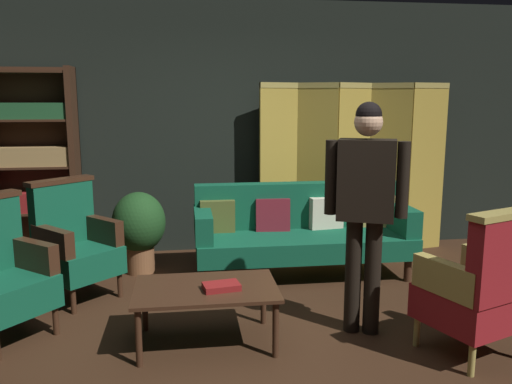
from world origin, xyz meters
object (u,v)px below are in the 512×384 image
object	(u,v)px
coffee_table	(206,293)
armchair_wing_left	(75,243)
potted_plant	(139,226)
book_red_leather	(221,286)
folding_screen	(353,165)
standing_figure	(366,197)
bookshelf	(34,164)
armchair_gilt_accent	(479,287)
velvet_couch	(302,228)

from	to	relation	value
coffee_table	armchair_wing_left	world-z (taller)	armchair_wing_left
potted_plant	book_red_leather	size ratio (longest dim) A/B	3.29
folding_screen	standing_figure	world-z (taller)	folding_screen
bookshelf	armchair_gilt_accent	xyz separation A→B (m)	(3.47, -2.60, -0.56)
folding_screen	potted_plant	distance (m)	2.45
folding_screen	bookshelf	world-z (taller)	bookshelf
velvet_couch	coffee_table	distance (m)	1.75
book_red_leather	standing_figure	bearing A→B (deg)	5.12
velvet_couch	potted_plant	world-z (taller)	velvet_couch
velvet_couch	standing_figure	world-z (taller)	standing_figure
potted_plant	book_red_leather	distance (m)	1.84
armchair_gilt_accent	standing_figure	bearing A→B (deg)	142.96
potted_plant	book_red_leather	xyz separation A→B (m)	(0.70, -1.70, -0.03)
coffee_table	armchair_gilt_accent	distance (m)	1.84
armchair_gilt_accent	book_red_leather	world-z (taller)	armchair_gilt_accent
bookshelf	potted_plant	xyz separation A→B (m)	(1.10, -0.52, -0.58)
bookshelf	coffee_table	size ratio (longest dim) A/B	2.05
folding_screen	book_red_leather	xyz separation A→B (m)	(-1.65, -2.18, -0.54)
bookshelf	velvet_couch	world-z (taller)	bookshelf
potted_plant	armchair_wing_left	bearing A→B (deg)	-129.44
bookshelf	book_red_leather	size ratio (longest dim) A/B	8.25
folding_screen	armchair_gilt_accent	xyz separation A→B (m)	(0.03, -2.56, -0.50)
coffee_table	standing_figure	world-z (taller)	standing_figure
armchair_gilt_accent	potted_plant	size ratio (longest dim) A/B	1.27
armchair_wing_left	book_red_leather	bearing A→B (deg)	-42.64
velvet_couch	armchair_wing_left	bearing A→B (deg)	-169.61
velvet_couch	bookshelf	bearing A→B (deg)	164.70
armchair_gilt_accent	armchair_wing_left	world-z (taller)	same
armchair_wing_left	book_red_leather	distance (m)	1.62
velvet_couch	armchair_wing_left	size ratio (longest dim) A/B	2.04
standing_figure	armchair_wing_left	bearing A→B (deg)	155.86
armchair_gilt_accent	coffee_table	bearing A→B (deg)	166.00
folding_screen	standing_figure	bearing A→B (deg)	-106.14
standing_figure	potted_plant	size ratio (longest dim) A/B	2.08
velvet_couch	standing_figure	size ratio (longest dim) A/B	1.25
bookshelf	book_red_leather	distance (m)	2.92
velvet_couch	coffee_table	xyz separation A→B (m)	(-1.01, -1.42, -0.08)
armchair_gilt_accent	book_red_leather	xyz separation A→B (m)	(-1.68, 0.38, -0.05)
velvet_couch	armchair_gilt_accent	xyz separation A→B (m)	(0.77, -1.87, 0.03)
armchair_wing_left	bookshelf	bearing A→B (deg)	118.07
bookshelf	folding_screen	bearing A→B (deg)	-0.68
book_red_leather	armchair_wing_left	bearing A→B (deg)	137.36
coffee_table	armchair_gilt_accent	xyz separation A→B (m)	(1.78, -0.44, 0.12)
coffee_table	armchair_wing_left	bearing A→B (deg)	136.44
velvet_couch	standing_figure	distance (m)	1.51
armchair_wing_left	armchair_gilt_accent	bearing A→B (deg)	-27.27
velvet_couch	folding_screen	bearing A→B (deg)	43.04
folding_screen	velvet_couch	xyz separation A→B (m)	(-0.75, -0.70, -0.53)
bookshelf	coffee_table	xyz separation A→B (m)	(1.69, -2.16, -0.68)
coffee_table	armchair_gilt_accent	world-z (taller)	armchair_gilt_accent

